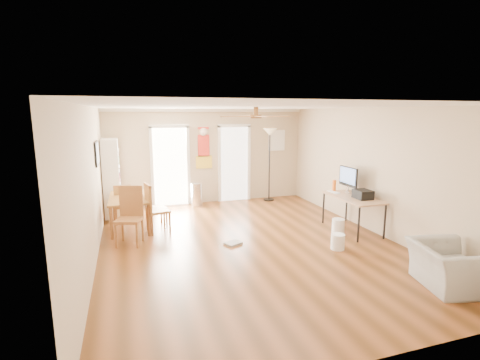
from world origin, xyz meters
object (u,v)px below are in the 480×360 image
object	(u,v)px
dining_chair_near	(129,217)
armchair	(448,266)
dining_chair_right_b	(158,208)
printer	(363,194)
dining_table	(131,212)
dining_chair_right_a	(156,205)
bookshelf	(111,178)
computer_desk	(352,214)
wastebasket_a	(338,242)
wastebasket_b	(338,226)
torchiere_lamp	(269,165)
trash_can	(196,195)
dining_chair_far	(123,204)

from	to	relation	value
dining_chair_near	armchair	bearing A→B (deg)	-18.65
dining_chair_right_b	printer	size ratio (longest dim) A/B	2.93
dining_table	dining_chair_right_a	distance (m)	0.57
dining_chair_right_a	dining_chair_right_b	xyz separation A→B (m)	(0.00, -0.41, 0.05)
bookshelf	computer_desk	xyz separation A→B (m)	(4.90, -2.81, -0.57)
wastebasket_a	dining_chair_right_a	bearing A→B (deg)	141.61
printer	wastebasket_b	xyz separation A→B (m)	(-0.46, 0.13, -0.68)
bookshelf	torchiere_lamp	distance (m)	4.25
torchiere_lamp	computer_desk	size ratio (longest dim) A/B	1.50
dining_chair_right_a	armchair	size ratio (longest dim) A/B	0.98
trash_can	armchair	distance (m)	6.21
wastebasket_b	printer	bearing A→B (deg)	-16.04
bookshelf	printer	distance (m)	5.83
dining_table	trash_can	bearing A→B (deg)	39.50
dining_chair_right_a	dining_chair_near	bearing A→B (deg)	133.98
trash_can	dining_table	bearing A→B (deg)	-140.50
bookshelf	torchiere_lamp	xyz separation A→B (m)	(4.24, 0.25, 0.09)
bookshelf	wastebasket_b	distance (m)	5.42
bookshelf	trash_can	distance (m)	2.23
dining_chair_right_b	torchiere_lamp	bearing A→B (deg)	-71.79
bookshelf	dining_table	xyz separation A→B (m)	(0.39, -1.19, -0.59)
dining_table	dining_chair_far	xyz separation A→B (m)	(-0.16, 0.43, 0.10)
dining_chair_near	dining_chair_far	world-z (taller)	dining_chair_near
dining_table	computer_desk	world-z (taller)	computer_desk
bookshelf	computer_desk	bearing A→B (deg)	-45.26
dining_chair_near	trash_can	size ratio (longest dim) A/B	1.77
dining_chair_right_a	torchiere_lamp	bearing A→B (deg)	-80.94
printer	bookshelf	bearing A→B (deg)	150.64
dining_chair_far	computer_desk	world-z (taller)	dining_chair_far
trash_can	torchiere_lamp	world-z (taller)	torchiere_lamp
dining_chair_far	dining_chair_near	bearing A→B (deg)	91.12
dining_table	armchair	distance (m)	6.03
wastebasket_b	dining_table	bearing A→B (deg)	157.86
printer	wastebasket_b	size ratio (longest dim) A/B	1.18
computer_desk	armchair	size ratio (longest dim) A/B	1.42
dining_chair_right_a	dining_chair_far	distance (m)	0.86
torchiere_lamp	computer_desk	distance (m)	3.20
dining_chair_near	torchiere_lamp	xyz separation A→B (m)	(3.89, 2.47, 0.48)
dining_chair_near	armchair	distance (m)	5.39
dining_table	dining_chair_far	world-z (taller)	dining_chair_far
dining_table	trash_can	size ratio (longest dim) A/B	2.26
dining_chair_right_b	trash_can	xyz separation A→B (m)	(1.18, 1.89, -0.21)
dining_chair_right_b	trash_can	size ratio (longest dim) A/B	1.68
bookshelf	dining_table	distance (m)	1.38
dining_chair_far	wastebasket_b	bearing A→B (deg)	150.42
dining_chair_far	armchair	distance (m)	6.45
dining_chair_far	dining_chair_right_b	bearing A→B (deg)	125.04
bookshelf	printer	xyz separation A→B (m)	(4.99, -3.00, -0.11)
dining_table	torchiere_lamp	world-z (taller)	torchiere_lamp
dining_chair_right_a	wastebasket_a	size ratio (longest dim) A/B	3.28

